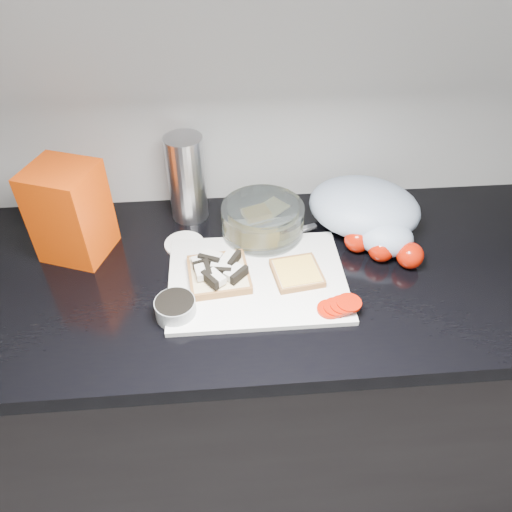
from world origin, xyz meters
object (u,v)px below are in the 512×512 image
Objects in this scene: cutting_board at (257,279)px; steel_canister at (187,179)px; glass_bowl at (263,221)px; bread_bag at (70,212)px.

cutting_board is 1.76× the size of steel_canister.
cutting_board is 0.33m from steel_canister.
glass_bowl is 0.45m from bread_bag.
steel_canister is (-0.18, 0.10, 0.07)m from glass_bowl.
cutting_board is 1.75× the size of bread_bag.
cutting_board is 1.96× the size of glass_bowl.
bread_bag is (-0.45, -0.02, 0.07)m from glass_bowl.
bread_bag is (-0.42, 0.14, 0.11)m from cutting_board.
bread_bag is at bearing 161.02° from cutting_board.
steel_canister is (-0.16, 0.27, 0.11)m from cutting_board.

